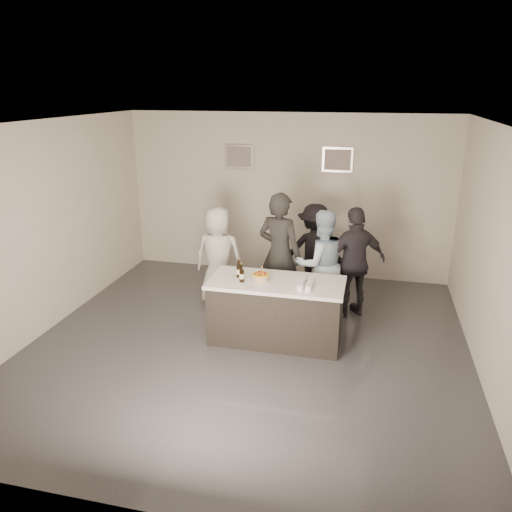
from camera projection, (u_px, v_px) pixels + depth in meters
name	position (u px, v px, depth m)	size (l,w,h in m)	color
floor	(248.00, 345.00, 6.97)	(6.00, 6.00, 0.00)	#3D3D42
ceiling	(246.00, 124.00, 6.00)	(6.00, 6.00, 0.00)	white
wall_back	(287.00, 196.00, 9.25)	(6.00, 0.04, 3.00)	beige
wall_front	(149.00, 359.00, 3.72)	(6.00, 0.04, 3.00)	beige
wall_left	(44.00, 228.00, 7.14)	(0.04, 6.00, 3.00)	beige
wall_right	(495.00, 260.00, 5.84)	(0.04, 6.00, 3.00)	beige
picture_left	(239.00, 157.00, 9.19)	(0.54, 0.04, 0.44)	#B2B2B7
picture_right	(338.00, 160.00, 8.80)	(0.54, 0.04, 0.44)	#B2B2B7
bar_counter	(276.00, 311.00, 6.98)	(1.86, 0.86, 0.90)	white
cake	(261.00, 278.00, 6.85)	(0.24, 0.24, 0.08)	yellow
beer_bottle_a	(239.00, 268.00, 6.93)	(0.07, 0.07, 0.26)	black
beer_bottle_b	(242.00, 273.00, 6.76)	(0.07, 0.07, 0.26)	black
tumbler_cluster	(306.00, 283.00, 6.64)	(0.19, 0.40, 0.08)	gold
candles	(254.00, 287.00, 6.62)	(0.24, 0.08, 0.01)	pink
person_main_black	(280.00, 254.00, 7.69)	(0.71, 0.47, 1.94)	black
person_main_blue	(321.00, 264.00, 7.63)	(0.83, 0.64, 1.70)	#ADC9E2
person_guest_left	(219.00, 256.00, 8.09)	(0.79, 0.52, 1.62)	silver
person_guest_right	(355.00, 262.00, 7.65)	(1.02, 0.42, 1.74)	#2B2830
person_guest_back	(314.00, 250.00, 8.43)	(1.03, 0.59, 1.60)	black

